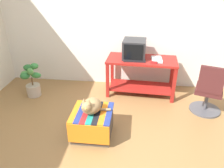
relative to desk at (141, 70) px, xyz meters
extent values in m
plane|color=olive|center=(-0.50, -1.60, -0.49)|extent=(14.00, 14.00, 0.00)
cube|color=silver|center=(-0.50, 0.45, 0.81)|extent=(8.00, 0.10, 2.60)
cube|color=maroon|center=(-0.62, -0.23, -0.15)|extent=(0.06, 0.06, 0.69)
cube|color=maroon|center=(0.59, -0.29, -0.15)|extent=(0.06, 0.06, 0.69)
cube|color=maroon|center=(0.62, 0.23, -0.15)|extent=(0.06, 0.06, 0.69)
cube|color=maroon|center=(-0.59, 0.29, -0.15)|extent=(0.06, 0.06, 0.69)
cube|color=maroon|center=(0.00, 0.00, -0.36)|extent=(1.22, 0.58, 0.02)
cube|color=maroon|center=(0.00, 0.00, 0.21)|extent=(1.33, 0.67, 0.04)
cube|color=#28282B|center=(-0.15, 0.05, 0.24)|extent=(0.31, 0.31, 0.02)
cube|color=#28282B|center=(-0.15, 0.05, 0.41)|extent=(0.44, 0.45, 0.34)
cube|color=black|center=(-0.16, -0.17, 0.42)|extent=(0.34, 0.03, 0.27)
cube|color=black|center=(-0.14, -0.13, 0.25)|extent=(0.40, 0.16, 0.02)
cube|color=white|center=(0.27, -0.06, 0.26)|extent=(0.19, 0.29, 0.04)
cube|color=#4C4238|center=(-0.70, -1.35, -0.30)|extent=(0.55, 0.54, 0.38)
cube|color=orange|center=(-0.70, -1.65, -0.27)|extent=(0.58, 0.01, 0.30)
cube|color=orange|center=(-0.94, -1.35, -0.11)|extent=(0.08, 0.59, 0.02)
cube|color=navy|center=(-0.86, -1.35, -0.11)|extent=(0.08, 0.59, 0.02)
cube|color=#AD2323|center=(-0.78, -1.35, -0.11)|extent=(0.08, 0.59, 0.02)
cube|color=#1E897A|center=(-0.70, -1.35, -0.11)|extent=(0.08, 0.59, 0.02)
cube|color=black|center=(-0.61, -1.35, -0.11)|extent=(0.08, 0.59, 0.02)
cube|color=orange|center=(-0.53, -1.35, -0.11)|extent=(0.08, 0.59, 0.02)
cube|color=navy|center=(-0.45, -1.35, -0.11)|extent=(0.08, 0.59, 0.02)
ellipsoid|color=#9E7A4C|center=(-0.70, -1.36, 0.01)|extent=(0.36, 0.39, 0.21)
sphere|color=#9E7A4C|center=(-0.74, -1.47, 0.06)|extent=(0.15, 0.15, 0.15)
cylinder|color=#9E7A4C|center=(-0.56, -1.31, -0.08)|extent=(0.26, 0.06, 0.04)
cone|color=#9E7A4C|center=(-0.78, -1.46, 0.15)|extent=(0.06, 0.06, 0.07)
cone|color=#9E7A4C|center=(-0.70, -1.48, 0.15)|extent=(0.06, 0.06, 0.07)
sphere|color=#C6D151|center=(-0.78, -1.52, 0.07)|extent=(0.02, 0.02, 0.02)
sphere|color=#C6D151|center=(-0.73, -1.54, 0.07)|extent=(0.02, 0.02, 0.02)
cylinder|color=#B7A893|center=(-2.07, -0.34, -0.38)|extent=(0.26, 0.26, 0.23)
cylinder|color=brown|center=(-2.07, -0.34, -0.19)|extent=(0.03, 0.03, 0.16)
ellipsoid|color=#38843D|center=(-1.98, -0.32, -0.06)|extent=(0.20, 0.10, 0.12)
ellipsoid|color=#38843D|center=(-2.02, -0.24, 0.09)|extent=(0.16, 0.13, 0.11)
ellipsoid|color=#2D7033|center=(-2.13, -0.25, 0.06)|extent=(0.21, 0.12, 0.13)
ellipsoid|color=#4C8E42|center=(-2.17, -0.33, -0.03)|extent=(0.19, 0.15, 0.10)
ellipsoid|color=#2D7033|center=(-2.12, -0.46, -0.02)|extent=(0.18, 0.16, 0.12)
ellipsoid|color=#4C8E42|center=(-2.01, -0.45, 0.07)|extent=(0.12, 0.09, 0.14)
cylinder|color=#4C4C51|center=(1.14, -0.50, -0.48)|extent=(0.52, 0.52, 0.03)
cylinder|color=#4C4C51|center=(1.14, -0.50, -0.29)|extent=(0.05, 0.05, 0.34)
cube|color=#471E1E|center=(1.14, -0.50, -0.08)|extent=(0.53, 0.53, 0.08)
cube|color=#471E1E|center=(1.08, -0.68, 0.18)|extent=(0.38, 0.18, 0.44)
cube|color=#A31E1E|center=(0.21, -0.21, 0.25)|extent=(0.12, 0.08, 0.04)
camera|label=1|loc=(-0.11, -3.93, 1.69)|focal=35.45mm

